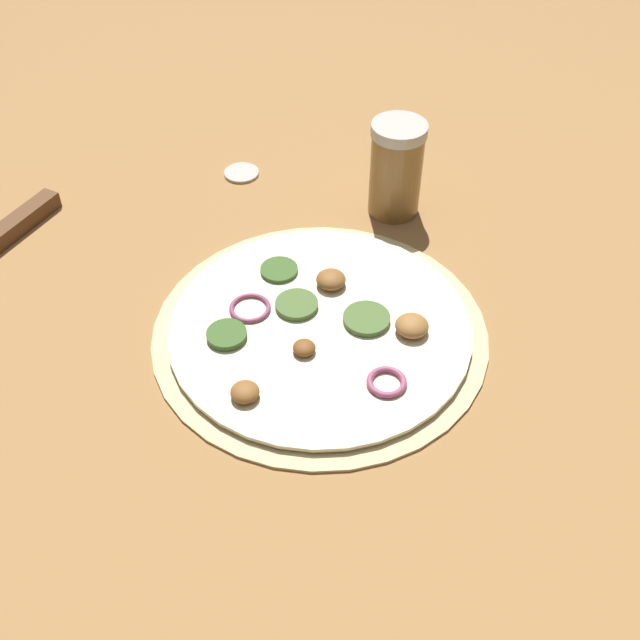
% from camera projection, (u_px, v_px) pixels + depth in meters
% --- Properties ---
extents(ground_plane, '(3.00, 3.00, 0.00)m').
position_uv_depth(ground_plane, '(320.00, 332.00, 0.70)').
color(ground_plane, '#9E703F').
extents(pizza, '(0.31, 0.31, 0.03)m').
position_uv_depth(pizza, '(320.00, 328.00, 0.70)').
color(pizza, beige).
rests_on(pizza, ground_plane).
extents(spice_jar, '(0.06, 0.06, 0.11)m').
position_uv_depth(spice_jar, '(396.00, 169.00, 0.80)').
color(spice_jar, olive).
rests_on(spice_jar, ground_plane).
extents(loose_cap, '(0.04, 0.04, 0.01)m').
position_uv_depth(loose_cap, '(241.00, 172.00, 0.88)').
color(loose_cap, beige).
rests_on(loose_cap, ground_plane).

